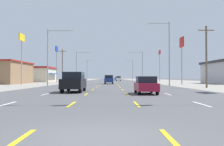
{
  "coord_description": "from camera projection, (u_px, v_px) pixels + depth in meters",
  "views": [
    {
      "loc": [
        0.36,
        -5.66,
        1.44
      ],
      "look_at": [
        0.79,
        73.99,
        2.98
      ],
      "focal_mm": 37.63,
      "sensor_mm": 36.0,
      "label": 1
    }
  ],
  "objects": [
    {
      "name": "ground_plane",
      "position": [
        110.0,
        82.0,
        71.61
      ],
      "size": [
        572.0,
        572.0,
        0.0
      ],
      "primitive_type": "plane",
      "color": "#4C4C4F"
    },
    {
      "name": "lot_apron_left",
      "position": [
        28.0,
        82.0,
        71.48
      ],
      "size": [
        28.0,
        440.0,
        0.01
      ],
      "primitive_type": "cube",
      "color": "gray",
      "rests_on": "ground"
    },
    {
      "name": "lot_apron_right",
      "position": [
        190.0,
        82.0,
        71.75
      ],
      "size": [
        28.0,
        440.0,
        0.01
      ],
      "primitive_type": "cube",
      "color": "gray",
      "rests_on": "ground"
    },
    {
      "name": "lane_markings",
      "position": [
        110.0,
        81.0,
        110.1
      ],
      "size": [
        10.64,
        227.6,
        0.01
      ],
      "color": "white",
      "rests_on": "ground"
    },
    {
      "name": "signal_span_wire",
      "position": [
        105.0,
        7.0,
        14.24
      ],
      "size": [
        27.45,
        0.53,
        9.87
      ],
      "color": "brown",
      "rests_on": "ground"
    },
    {
      "name": "hatchback_inner_right_nearest",
      "position": [
        146.0,
        85.0,
        20.56
      ],
      "size": [
        1.72,
        3.9,
        1.54
      ],
      "color": "maroon",
      "rests_on": "ground"
    },
    {
      "name": "suv_inner_left_near",
      "position": [
        74.0,
        82.0,
        23.26
      ],
      "size": [
        1.98,
        4.9,
        1.98
      ],
      "color": "black",
      "rests_on": "ground"
    },
    {
      "name": "suv_center_turn_mid",
      "position": [
        109.0,
        79.0,
        52.78
      ],
      "size": [
        1.98,
        4.9,
        1.98
      ],
      "color": "navy",
      "rests_on": "ground"
    },
    {
      "name": "suv_inner_right_midfar",
      "position": [
        118.0,
        79.0,
        98.41
      ],
      "size": [
        1.98,
        4.9,
        1.98
      ],
      "color": "white",
      "rests_on": "ground"
    },
    {
      "name": "hatchback_inner_right_far",
      "position": [
        116.0,
        79.0,
        133.88
      ],
      "size": [
        1.72,
        3.9,
        1.54
      ],
      "color": "navy",
      "rests_on": "ground"
    },
    {
      "name": "storefront_left_row_2",
      "position": [
        39.0,
        74.0,
        79.57
      ],
      "size": [
        10.58,
        13.72,
        4.99
      ],
      "color": "beige",
      "rests_on": "ground"
    },
    {
      "name": "pole_sign_left_row_1",
      "position": [
        22.0,
        45.0,
        47.57
      ],
      "size": [
        0.24,
        2.73,
        10.31
      ],
      "color": "gray",
      "rests_on": "ground"
    },
    {
      "name": "pole_sign_left_row_2",
      "position": [
        57.0,
        55.0,
        69.99
      ],
      "size": [
        0.24,
        2.58,
        10.77
      ],
      "color": "gray",
      "rests_on": "ground"
    },
    {
      "name": "pole_sign_right_row_1",
      "position": [
        182.0,
        48.0,
        49.58
      ],
      "size": [
        0.24,
        2.48,
        9.99
      ],
      "color": "gray",
      "rests_on": "ground"
    },
    {
      "name": "pole_sign_right_row_2",
      "position": [
        160.0,
        58.0,
        80.9
      ],
      "size": [
        0.24,
        2.42,
        10.89
      ],
      "color": "gray",
      "rests_on": "ground"
    },
    {
      "name": "streetlight_left_row_0",
      "position": [
        51.0,
        53.0,
        39.02
      ],
      "size": [
        4.54,
        0.26,
        9.53
      ],
      "color": "gray",
      "rests_on": "ground"
    },
    {
      "name": "streetlight_right_row_0",
      "position": [
        167.0,
        49.0,
        39.14
      ],
      "size": [
        3.87,
        0.26,
        10.79
      ],
      "color": "gray",
      "rests_on": "ground"
    },
    {
      "name": "streetlight_left_row_1",
      "position": [
        78.0,
        64.0,
        71.84
      ],
      "size": [
        4.31,
        0.26,
        9.4
      ],
      "color": "gray",
      "rests_on": "ground"
    },
    {
      "name": "streetlight_right_row_1",
      "position": [
        141.0,
        64.0,
        71.95
      ],
      "size": [
        4.53,
        0.26,
        9.45
      ],
      "color": "gray",
      "rests_on": "ground"
    },
    {
      "name": "streetlight_left_row_2",
      "position": [
        88.0,
        69.0,
        104.66
      ],
      "size": [
        3.53,
        0.26,
        9.43
      ],
      "color": "gray",
      "rests_on": "ground"
    },
    {
      "name": "streetlight_right_row_2",
      "position": [
        132.0,
        69.0,
        104.77
      ],
      "size": [
        3.38,
        0.26,
        9.42
      ],
      "color": "gray",
      "rests_on": "ground"
    },
    {
      "name": "utility_pole_right_row_0",
      "position": [
        206.0,
        55.0,
        32.7
      ],
      "size": [
        2.2,
        0.26,
        8.65
      ],
      "color": "brown",
      "rests_on": "ground"
    },
    {
      "name": "utility_pole_left_row_1",
      "position": [
        62.0,
        65.0,
        64.32
      ],
      "size": [
        2.2,
        0.26,
        9.26
      ],
      "color": "brown",
      "rests_on": "ground"
    }
  ]
}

